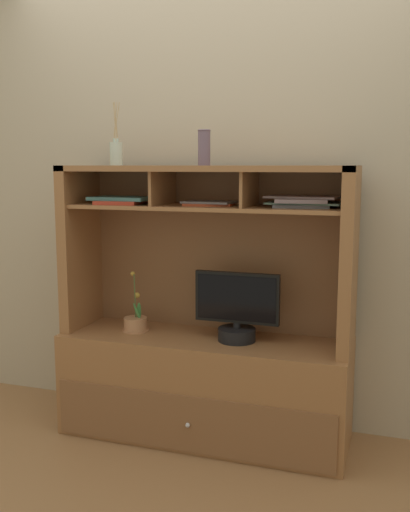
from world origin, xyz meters
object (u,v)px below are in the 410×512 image
Objects in this scene: media_console at (205,358)px; potted_orchid at (136,323)px; diffuser_bottle at (116,153)px; magazine_stack_centre at (122,200)px; ceramic_vase at (204,147)px; magazine_stack_left at (209,203)px; magazine_stack_right at (303,202)px; tv_monitor at (237,313)px.

media_console is 0.43m from potted_orchid.
diffuser_bottle reaches higher than potted_orchid.
diffuser_bottle is at bearing 151.51° from magazine_stack_centre.
media_console reaches higher than potted_orchid.
magazine_stack_centre is 1.84× the size of ceramic_vase.
diffuser_bottle is 1.85× the size of ceramic_vase.
magazine_stack_left is 0.80× the size of diffuser_bottle.
magazine_stack_right is (0.47, 0.04, 0.02)m from magazine_stack_left.
magazine_stack_left is (-0.16, 0.02, 0.56)m from tv_monitor.
tv_monitor is 0.59m from potted_orchid.
diffuser_bottle is at bearing 179.46° from ceramic_vase.
tv_monitor is 1.33× the size of diffuser_bottle.
media_console is 0.96m from magazine_stack_centre.
magazine_stack_right reaches higher than potted_orchid.
potted_orchid is 0.99× the size of diffuser_bottle.
magazine_stack_centre is 0.96m from magazine_stack_right.
potted_orchid is at bearing -178.87° from ceramic_vase.
diffuser_bottle is (-0.52, -0.01, 0.26)m from magazine_stack_left.
magazine_stack_left is at bearing 0.69° from diffuser_bottle.
media_console is at bearing 90.00° from ceramic_vase.
magazine_stack_centre is at bearing -176.91° from magazine_stack_left.
diffuser_bottle is 0.50m from ceramic_vase.
tv_monitor is at bearing -8.86° from magazine_stack_left.
potted_orchid is 1.83× the size of ceramic_vase.
magazine_stack_centre reaches higher than magazine_stack_left.
magazine_stack_left reaches higher than tv_monitor.
magazine_stack_right is at bearing 2.75° from diffuser_bottle.
potted_orchid is at bearing -177.43° from magazine_stack_left.
magazine_stack_centre is at bearing -178.12° from ceramic_vase.
magazine_stack_right is 1.13× the size of diffuser_bottle.
diffuser_bottle reaches higher than magazine_stack_centre.
ceramic_vase reaches higher than magazine_stack_left.
magazine_stack_centre is at bearing -173.54° from potted_orchid.
ceramic_vase reaches higher than tv_monitor.
ceramic_vase is (-0.02, -0.01, 0.28)m from magazine_stack_left.
tv_monitor is 0.86m from ceramic_vase.
magazine_stack_left is 0.71× the size of magazine_stack_right.
ceramic_vase is at bearing -0.54° from diffuser_bottle.
tv_monitor reaches higher than potted_orchid.
magazine_stack_left is at bearing -21.15° from media_console.
media_console is at bearing 4.36° from magazine_stack_centre.
media_console is 0.83m from magazine_stack_left.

